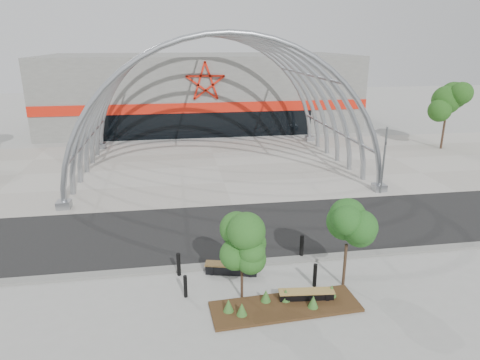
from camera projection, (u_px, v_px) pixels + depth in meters
The scene contains 18 objects.
ground at pixel (254, 261), 19.50m from camera, with size 140.00×140.00×0.00m, color #9B9A95.
road at pixel (241, 229), 22.78m from camera, with size 140.00×7.00×0.02m, color black.
forecourt at pixel (218, 166), 34.03m from camera, with size 60.00×17.00×0.04m, color #A6A095.
kerb at pixel (255, 263), 19.25m from camera, with size 60.00×0.50×0.12m, color slate.
arena_building at pixel (201, 90), 49.63m from camera, with size 34.00×15.24×8.00m.
vault_canopy at pixel (218, 166), 34.03m from camera, with size 20.80×15.80×20.36m.
planting_bed at pixel (283, 304), 16.07m from camera, with size 5.70×2.04×0.59m.
signal_pole at pixel (384, 160), 27.35m from camera, with size 0.19×0.63×4.42m.
street_tree_0 at pixel (242, 244), 16.01m from camera, with size 1.42×1.42×3.24m.
street_tree_1 at pixel (348, 227), 16.79m from camera, with size 1.53×1.53×3.62m.
bench_0 at pixel (231, 269), 18.39m from camera, with size 2.31×1.05×0.47m.
bench_1 at pixel (306, 296), 16.48m from camera, with size 2.17×0.67×0.45m.
bollard_0 at pixel (185, 286), 16.66m from camera, with size 0.15×0.15×0.93m, color black.
bollard_1 at pixel (179, 264), 18.18m from camera, with size 0.17×0.17×1.03m, color black.
bollard_2 at pixel (236, 246), 19.80m from camera, with size 0.17×0.17×1.05m, color black.
bollard_3 at pixel (315, 275), 17.38m from camera, with size 0.16×0.16×1.00m, color black.
bollard_4 at pixel (302, 247), 19.65m from camera, with size 0.18×0.18×1.12m, color black.
bg_tree_1 at pixel (448, 103), 38.16m from camera, with size 2.70×2.70×5.91m.
Camera 1 is at (-3.31, -17.05, 9.62)m, focal length 32.00 mm.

